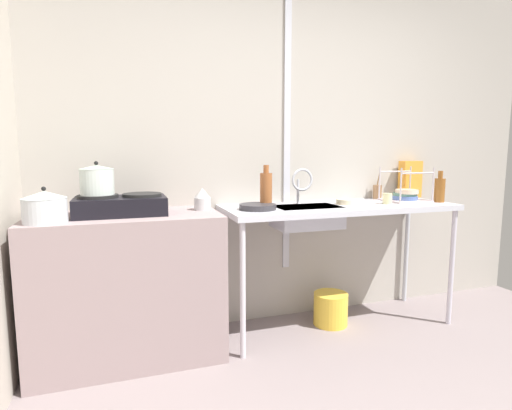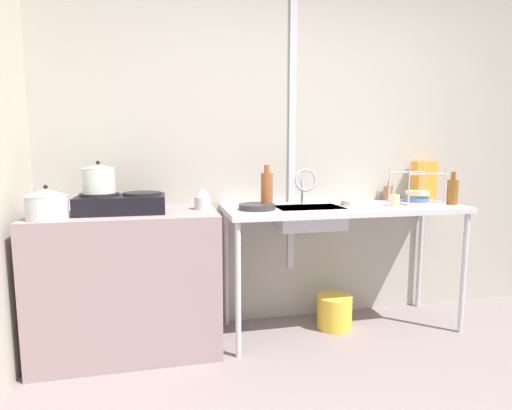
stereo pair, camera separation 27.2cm
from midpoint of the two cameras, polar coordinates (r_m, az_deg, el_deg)
wall_back at (r=3.13m, az=1.74°, el=7.92°), size 4.41×0.10×2.62m
wall_metal_strip at (r=3.08m, az=1.85°, el=10.37°), size 0.05×0.01×2.10m
counter_concrete at (r=2.73m, az=-20.28°, el=-10.77°), size 1.13×0.59×0.91m
counter_sink at (r=2.97m, az=9.14°, el=-1.24°), size 1.70×0.59×0.91m
stove at (r=2.62m, az=-21.38°, el=-0.01°), size 0.53×0.31×0.13m
pot_on_left_burner at (r=2.62m, az=-24.33°, el=3.23°), size 0.20×0.20×0.20m
pot_beside_stove at (r=2.51m, az=-30.44°, el=-0.25°), size 0.23×0.23×0.20m
percolator at (r=2.70m, az=-10.45°, el=0.79°), size 0.11×0.11×0.14m
sink_basin at (r=2.85m, az=4.48°, el=-1.70°), size 0.46×0.30×0.15m
faucet at (r=2.93m, az=3.82°, el=3.34°), size 0.16×0.09×0.26m
frying_pan at (r=2.68m, az=-2.67°, el=-0.27°), size 0.25×0.25×0.04m
dish_rack at (r=3.29m, az=18.13°, el=1.30°), size 0.31×0.28×0.26m
cup_by_rack at (r=3.07m, az=15.65°, el=0.85°), size 0.07×0.07×0.08m
small_bowl_on_drainboard at (r=3.00m, az=10.16°, el=0.45°), size 0.16×0.16×0.04m
bottle_by_sink at (r=2.76m, az=-1.40°, el=2.20°), size 0.08×0.08×0.29m
bottle_by_rack at (r=3.32m, az=22.37°, el=2.04°), size 0.08×0.08×0.24m
cereal_box at (r=3.57m, az=18.88°, el=3.44°), size 0.20×0.09×0.30m
utensil_jar at (r=3.40m, az=14.56°, el=1.83°), size 0.07×0.07×0.22m
bucket_on_floor at (r=3.15m, az=7.99°, el=-14.33°), size 0.25×0.25×0.24m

